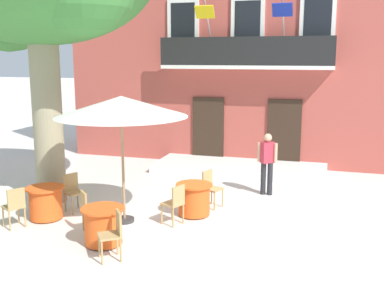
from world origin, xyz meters
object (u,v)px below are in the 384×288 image
Objects in this scene: cafe_chair_front_1 at (15,205)px; pedestrian_near_entrance at (267,160)px; cafe_chair_near_tree_0 at (113,232)px; cafe_chair_near_tree_1 at (89,209)px; cafe_umbrella at (121,107)px; cafe_table_near_tree at (103,226)px; cafe_table_middle at (194,199)px; cafe_chair_middle_1 at (175,202)px; cafe_chair_middle_0 at (211,186)px; cafe_table_front at (46,203)px; cafe_chair_front_0 at (73,190)px.

pedestrian_near_entrance is (4.89, 4.07, 0.42)m from cafe_chair_front_1.
cafe_chair_near_tree_0 is at bearing -113.67° from pedestrian_near_entrance.
cafe_chair_near_tree_1 is 2.28m from cafe_umbrella.
cafe_table_near_tree is 0.95× the size of cafe_chair_near_tree_1.
cafe_chair_near_tree_0 is 5.35m from pedestrian_near_entrance.
cafe_table_middle is 0.95× the size of cafe_chair_front_1.
cafe_chair_near_tree_0 is (0.50, -0.56, 0.14)m from cafe_table_near_tree.
cafe_table_near_tree is at bearing -124.88° from cafe_chair_middle_1.
pedestrian_near_entrance reaches higher than cafe_chair_near_tree_1.
cafe_chair_near_tree_1 is at bearing -117.60° from cafe_umbrella.
cafe_chair_middle_0 is 1.00× the size of cafe_chair_front_1.
cafe_chair_front_1 is 6.38m from pedestrian_near_entrance.
cafe_table_front is at bearing -150.23° from cafe_chair_middle_0.
cafe_chair_near_tree_1 reaches higher than cafe_table_front.
cafe_chair_near_tree_0 reaches higher than cafe_table_front.
cafe_chair_front_1 is (-1.67, -0.23, 0.00)m from cafe_chair_near_tree_1.
cafe_chair_middle_1 is at bearing -107.71° from cafe_table_middle.
cafe_table_front is at bearing -170.29° from cafe_chair_middle_1.
cafe_chair_near_tree_0 reaches higher than cafe_table_near_tree.
cafe_table_middle is 2.63m from pedestrian_near_entrance.
cafe_chair_middle_0 is 3.35m from cafe_chair_front_0.
cafe_table_front is at bearing 66.46° from cafe_chair_front_1.
cafe_table_front is at bearing 154.17° from cafe_table_near_tree.
cafe_chair_near_tree_0 is 1.50m from cafe_chair_near_tree_1.
cafe_umbrella is at bearing 96.64° from cafe_table_near_tree.
cafe_table_middle is at bearing 74.91° from cafe_chair_near_tree_0.
cafe_chair_middle_1 reaches higher than cafe_table_near_tree.
cafe_chair_front_1 is at bearing -144.54° from cafe_chair_middle_0.
cafe_table_front is 0.77m from cafe_chair_front_1.
cafe_table_middle is 3.98m from cafe_chair_front_1.
cafe_chair_front_1 is (-0.30, -0.69, 0.14)m from cafe_table_front.
cafe_chair_near_tree_1 is 1.00× the size of cafe_chair_front_0.
cafe_table_near_tree is 0.52× the size of pedestrian_near_entrance.
cafe_chair_middle_0 is 1.00× the size of cafe_chair_front_0.
cafe_chair_near_tree_1 is 3.15m from cafe_chair_middle_0.
cafe_table_near_tree is at bearing -119.76° from cafe_table_middle.
cafe_chair_front_0 is at bearing 176.01° from cafe_chair_middle_1.
cafe_chair_middle_0 is at bearing 73.40° from cafe_table_middle.
cafe_chair_near_tree_0 is 0.54× the size of pedestrian_near_entrance.
cafe_table_middle is (0.74, 2.73, -0.14)m from cafe_chair_near_tree_0.
cafe_umbrella is (-1.61, -1.59, 2.08)m from cafe_chair_middle_0.
cafe_chair_front_1 is at bearing 163.55° from cafe_chair_near_tree_0.
cafe_chair_near_tree_1 is (-1.08, 1.05, 0.00)m from cafe_chair_near_tree_0.
cafe_chair_near_tree_1 is 0.31× the size of cafe_umbrella.
cafe_chair_front_0 is 5.08m from pedestrian_near_entrance.
cafe_chair_front_0 is at bearing -157.97° from cafe_chair_middle_0.
cafe_chair_middle_0 is at bearing 49.80° from cafe_chair_near_tree_1.
cafe_chair_front_0 is (-1.65, 1.63, 0.14)m from cafe_table_near_tree.
cafe_chair_near_tree_1 is at bearing 7.94° from cafe_chair_front_1.
cafe_chair_middle_1 is 3.00m from cafe_table_front.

